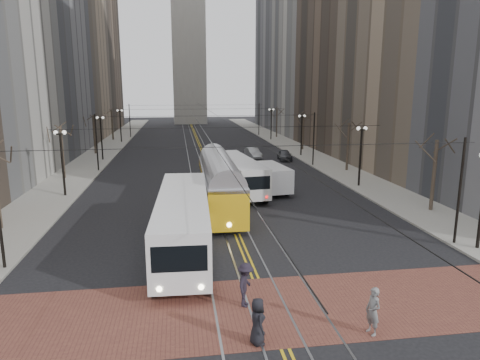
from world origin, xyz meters
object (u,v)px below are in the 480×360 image
object	(u,v)px
rear_bus	(238,175)
pedestrian_a	(257,321)
cargo_van	(271,179)
sedan_silver	(253,153)
streetcar	(220,188)
sedan_grey	(285,155)
pedestrian_d	(245,285)
pedestrian_b	(373,311)
transit_bus	(183,223)

from	to	relation	value
rear_bus	pedestrian_a	xyz separation A→B (m)	(-2.74, -24.28, -0.62)
cargo_van	sedan_silver	size ratio (longest dim) A/B	1.33
streetcar	sedan_grey	distance (m)	25.10
pedestrian_a	pedestrian_d	distance (m)	2.88
sedan_silver	pedestrian_a	size ratio (longest dim) A/B	2.37
sedan_grey	pedestrian_d	world-z (taller)	pedestrian_d
cargo_van	pedestrian_b	xyz separation A→B (m)	(-1.17, -23.54, -0.29)
transit_bus	cargo_van	world-z (taller)	transit_bus
sedan_silver	pedestrian_d	bearing A→B (deg)	-107.03
cargo_van	pedestrian_b	world-z (taller)	cargo_van
pedestrian_a	cargo_van	bearing A→B (deg)	-21.13
transit_bus	sedan_grey	size ratio (longest dim) A/B	3.27
streetcar	pedestrian_a	world-z (taller)	streetcar
streetcar	pedestrian_a	size ratio (longest dim) A/B	7.90
sedan_grey	pedestrian_b	xyz separation A→B (m)	(-6.92, -41.34, 0.26)
sedan_silver	rear_bus	bearing A→B (deg)	-110.47
cargo_van	sedan_silver	xyz separation A→B (m)	(1.82, 20.03, -0.55)
streetcar	pedestrian_d	xyz separation A→B (m)	(-0.44, -15.93, -0.68)
rear_bus	pedestrian_b	distance (m)	24.35
sedan_silver	pedestrian_b	size ratio (longest dim) A/B	2.25
transit_bus	rear_bus	bearing A→B (deg)	71.94
transit_bus	streetcar	distance (m)	9.41
pedestrian_b	cargo_van	bearing A→B (deg)	162.77
transit_bus	pedestrian_b	world-z (taller)	transit_bus
transit_bus	sedan_grey	world-z (taller)	transit_bus
streetcar	pedestrian_b	xyz separation A→B (m)	(4.08, -18.80, -0.72)
sedan_grey	transit_bus	bearing A→B (deg)	-108.48
cargo_van	pedestrian_d	size ratio (longest dim) A/B	2.87
sedan_silver	streetcar	bearing A→B (deg)	-112.52
transit_bus	pedestrian_a	xyz separation A→B (m)	(2.56, -9.89, -0.77)
streetcar	rear_bus	size ratio (longest dim) A/B	1.21
pedestrian_a	pedestrian_b	xyz separation A→B (m)	(4.52, 0.00, 0.05)
pedestrian_a	pedestrian_b	size ratio (longest dim) A/B	0.95
pedestrian_a	sedan_grey	bearing A→B (deg)	-23.00
cargo_van	sedan_grey	xyz separation A→B (m)	(5.75, 17.80, -0.56)
pedestrian_b	pedestrian_d	bearing A→B (deg)	-136.87
streetcar	transit_bus	bearing A→B (deg)	-107.83
sedan_grey	pedestrian_d	size ratio (longest dim) A/B	2.08
sedan_grey	pedestrian_a	xyz separation A→B (m)	(-11.44, -41.34, 0.21)
rear_bus	sedan_silver	world-z (taller)	rear_bus
transit_bus	pedestrian_d	size ratio (longest dim) A/B	6.79
pedestrian_a	pedestrian_d	bearing A→B (deg)	-7.67
rear_bus	sedan_silver	distance (m)	19.89
pedestrian_d	sedan_silver	bearing A→B (deg)	10.67
cargo_van	pedestrian_b	bearing A→B (deg)	-99.93
sedan_silver	pedestrian_b	world-z (taller)	pedestrian_b
pedestrian_a	pedestrian_b	bearing A→B (deg)	-97.53
sedan_silver	pedestrian_d	world-z (taller)	pedestrian_d
cargo_van	sedan_grey	bearing A→B (deg)	65.02
streetcar	cargo_van	world-z (taller)	streetcar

